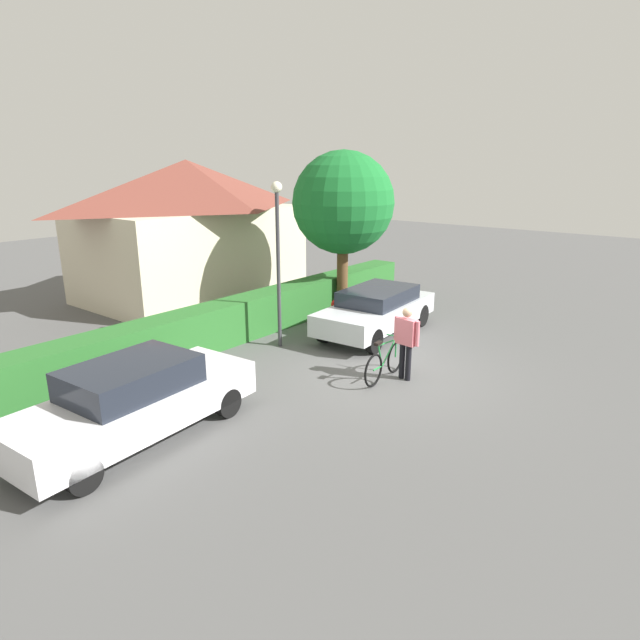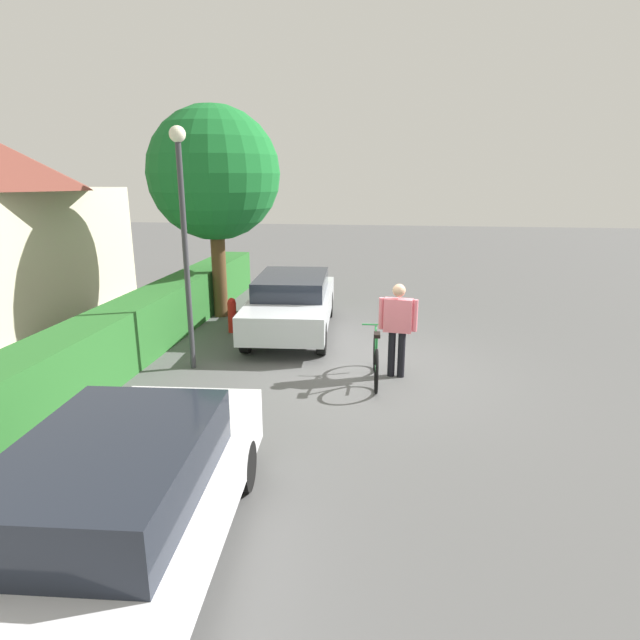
{
  "view_description": "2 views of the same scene",
  "coord_description": "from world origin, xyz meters",
  "px_view_note": "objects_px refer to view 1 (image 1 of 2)",
  "views": [
    {
      "loc": [
        -10.09,
        -6.03,
        4.75
      ],
      "look_at": [
        -0.95,
        1.26,
        1.29
      ],
      "focal_mm": 30.01,
      "sensor_mm": 36.0,
      "label": 1
    },
    {
      "loc": [
        -8.92,
        -0.32,
        3.48
      ],
      "look_at": [
        0.21,
        0.93,
        0.93
      ],
      "focal_mm": 29.22,
      "sensor_mm": 36.0,
      "label": 2
    }
  ],
  "objects_px": {
    "person_rider": "(406,338)",
    "street_lamp": "(278,243)",
    "bicycle": "(385,362)",
    "fire_hydrant": "(334,313)",
    "parked_car_near": "(135,400)",
    "parked_car_far": "(376,309)",
    "tree_kerbside": "(343,203)"
  },
  "relations": [
    {
      "from": "street_lamp",
      "to": "bicycle",
      "type": "bearing_deg",
      "value": -93.45
    },
    {
      "from": "bicycle",
      "to": "tree_kerbside",
      "type": "height_order",
      "value": "tree_kerbside"
    },
    {
      "from": "street_lamp",
      "to": "parked_car_near",
      "type": "bearing_deg",
      "value": -164.92
    },
    {
      "from": "tree_kerbside",
      "to": "street_lamp",
      "type": "bearing_deg",
      "value": -169.74
    },
    {
      "from": "fire_hydrant",
      "to": "tree_kerbside",
      "type": "bearing_deg",
      "value": 27.81
    },
    {
      "from": "person_rider",
      "to": "street_lamp",
      "type": "relative_size",
      "value": 0.39
    },
    {
      "from": "tree_kerbside",
      "to": "fire_hydrant",
      "type": "xyz_separation_m",
      "value": [
        -1.37,
        -0.72,
        -3.11
      ]
    },
    {
      "from": "parked_car_far",
      "to": "tree_kerbside",
      "type": "bearing_deg",
      "value": 60.21
    },
    {
      "from": "parked_car_near",
      "to": "tree_kerbside",
      "type": "distance_m",
      "value": 9.65
    },
    {
      "from": "person_rider",
      "to": "fire_hydrant",
      "type": "bearing_deg",
      "value": 58.64
    },
    {
      "from": "parked_car_far",
      "to": "street_lamp",
      "type": "xyz_separation_m",
      "value": [
        -2.53,
        1.42,
        2.05
      ]
    },
    {
      "from": "parked_car_far",
      "to": "bicycle",
      "type": "height_order",
      "value": "parked_car_far"
    },
    {
      "from": "parked_car_near",
      "to": "parked_car_far",
      "type": "xyz_separation_m",
      "value": [
        7.8,
        0.0,
        -0.01
      ]
    },
    {
      "from": "parked_car_near",
      "to": "tree_kerbside",
      "type": "bearing_deg",
      "value": 13.11
    },
    {
      "from": "fire_hydrant",
      "to": "parked_car_near",
      "type": "bearing_deg",
      "value": -169.81
    },
    {
      "from": "bicycle",
      "to": "person_rider",
      "type": "height_order",
      "value": "person_rider"
    },
    {
      "from": "parked_car_far",
      "to": "fire_hydrant",
      "type": "relative_size",
      "value": 5.43
    },
    {
      "from": "person_rider",
      "to": "street_lamp",
      "type": "xyz_separation_m",
      "value": [
        -0.08,
        3.78,
        1.78
      ]
    },
    {
      "from": "person_rider",
      "to": "tree_kerbside",
      "type": "xyz_separation_m",
      "value": [
        3.64,
        4.45,
        2.53
      ]
    },
    {
      "from": "person_rider",
      "to": "tree_kerbside",
      "type": "distance_m",
      "value": 6.28
    },
    {
      "from": "bicycle",
      "to": "person_rider",
      "type": "bearing_deg",
      "value": -51.32
    },
    {
      "from": "street_lamp",
      "to": "fire_hydrant",
      "type": "distance_m",
      "value": 3.33
    },
    {
      "from": "bicycle",
      "to": "street_lamp",
      "type": "distance_m",
      "value": 4.16
    },
    {
      "from": "parked_car_far",
      "to": "person_rider",
      "type": "bearing_deg",
      "value": -136.05
    },
    {
      "from": "parked_car_far",
      "to": "person_rider",
      "type": "relative_size",
      "value": 2.6
    },
    {
      "from": "parked_car_near",
      "to": "parked_car_far",
      "type": "bearing_deg",
      "value": 0.02
    },
    {
      "from": "fire_hydrant",
      "to": "bicycle",
      "type": "bearing_deg",
      "value": -127.22
    },
    {
      "from": "parked_car_near",
      "to": "street_lamp",
      "type": "relative_size",
      "value": 1.07
    },
    {
      "from": "person_rider",
      "to": "parked_car_near",
      "type": "bearing_deg",
      "value": 156.26
    },
    {
      "from": "parked_car_near",
      "to": "bicycle",
      "type": "xyz_separation_m",
      "value": [
        5.07,
        -2.0,
        -0.33
      ]
    },
    {
      "from": "bicycle",
      "to": "street_lamp",
      "type": "height_order",
      "value": "street_lamp"
    },
    {
      "from": "tree_kerbside",
      "to": "fire_hydrant",
      "type": "relative_size",
      "value": 6.33
    }
  ]
}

